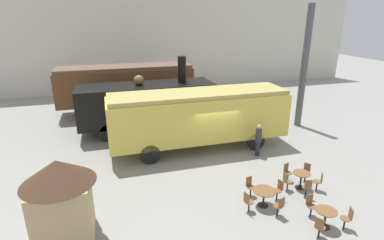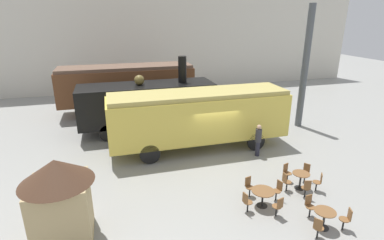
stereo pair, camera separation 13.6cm
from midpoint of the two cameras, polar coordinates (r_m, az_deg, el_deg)
ground_plane at (r=17.13m, az=4.02°, el=-5.86°), size 80.00×80.00×0.00m
backdrop_wall at (r=31.06m, az=-6.00°, el=14.06°), size 44.00×0.15×9.00m
passenger_coach_wooden at (r=23.97m, az=-12.12°, el=6.77°), size 10.20×2.75×3.66m
steam_locomotive at (r=19.71m, az=-8.26°, el=3.35°), size 8.64×2.68×4.81m
passenger_coach_vintage at (r=16.76m, az=1.57°, el=0.94°), size 10.00×2.60×3.34m
cafe_table_near at (r=12.58m, az=13.67°, el=-13.47°), size 0.92×0.92×0.70m
cafe_table_mid at (r=12.16m, az=24.24°, el=-16.23°), size 0.75×0.75×0.71m
cafe_table_far at (r=14.21m, az=20.27°, el=-10.18°), size 0.75×0.75×0.75m
cafe_chair_0 at (r=12.12m, az=10.69°, el=-14.94°), size 0.38×0.36×0.87m
cafe_chair_1 at (r=12.14m, az=16.44°, el=-15.39°), size 0.36×0.38×0.87m
cafe_chair_2 at (r=13.14m, az=16.34°, el=-12.51°), size 0.38×0.36×0.87m
cafe_chair_3 at (r=13.12m, az=11.10°, el=-12.10°), size 0.36×0.38×0.87m
cafe_chair_4 at (r=11.57m, az=23.21°, el=-18.22°), size 0.40×0.40×0.87m
cafe_chair_5 at (r=12.41m, az=27.67°, el=-16.18°), size 0.40×0.38×0.87m
cafe_chair_6 at (r=12.59m, az=21.76°, el=-14.69°), size 0.36×0.37×0.87m
cafe_chair_7 at (r=14.30m, az=23.26°, el=-10.62°), size 0.40×0.40×0.87m
cafe_chair_8 at (r=14.88m, az=21.12°, el=-9.13°), size 0.40×0.40×0.87m
cafe_chair_9 at (r=14.60m, az=17.85°, el=-9.29°), size 0.37×0.39×0.87m
cafe_chair_10 at (r=13.83m, az=17.73°, el=-10.96°), size 0.36×0.36×0.87m
cafe_chair_11 at (r=13.63m, az=21.24°, el=-11.86°), size 0.37×0.39×0.87m
visitor_person at (r=16.52m, az=12.73°, el=-3.56°), size 0.34×0.34×1.79m
ticket_kiosk at (r=10.95m, az=-23.57°, el=-13.19°), size 2.34×2.34×3.00m
support_pillar at (r=21.25m, az=20.88°, el=9.20°), size 0.44×0.44×8.00m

